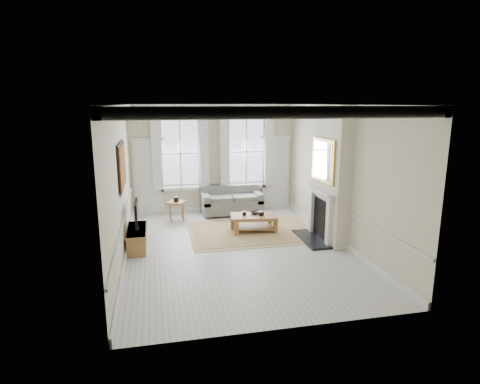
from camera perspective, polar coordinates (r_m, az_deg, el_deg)
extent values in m
plane|color=#B7B5AD|center=(9.76, -0.48, -8.03)|extent=(7.20, 7.20, 0.00)
plane|color=white|center=(9.13, -0.52, 12.36)|extent=(7.20, 7.20, 0.00)
plane|color=beige|center=(12.80, -3.76, 4.76)|extent=(5.20, 0.00, 5.20)
plane|color=beige|center=(9.15, -16.67, 1.11)|extent=(0.00, 7.20, 7.20)
plane|color=beige|center=(10.14, 14.06, 2.35)|extent=(0.00, 7.20, 7.20)
cube|color=silver|center=(12.72, -12.88, 1.91)|extent=(0.90, 0.08, 2.30)
cube|color=silver|center=(13.30, 5.08, 2.63)|extent=(0.90, 0.08, 2.30)
cube|color=#AF631E|center=(9.38, -16.42, 3.58)|extent=(0.05, 1.66, 1.06)
cube|color=beige|center=(10.24, 12.70, 2.52)|extent=(0.35, 1.70, 3.38)
cube|color=black|center=(10.49, 10.13, -6.59)|extent=(0.55, 1.50, 0.05)
cube|color=silver|center=(9.92, 12.52, -4.48)|extent=(0.10, 0.18, 1.15)
cube|color=silver|center=(10.89, 10.13, -2.85)|extent=(0.10, 0.18, 1.15)
cube|color=silver|center=(10.21, 11.19, 0.26)|extent=(0.20, 1.45, 0.06)
cube|color=black|center=(10.43, 11.49, -3.74)|extent=(0.02, 0.92, 1.00)
cube|color=gold|center=(10.10, 11.68, 4.44)|extent=(0.06, 1.26, 1.06)
cube|color=slate|center=(12.62, -1.17, -1.94)|extent=(1.86, 0.90, 0.42)
cube|color=slate|center=(12.87, -1.48, 0.04)|extent=(1.86, 0.20, 0.44)
cube|color=slate|center=(12.43, -4.92, -1.02)|extent=(0.20, 0.90, 0.30)
cube|color=slate|center=(12.74, 2.48, -0.65)|extent=(0.20, 0.90, 0.30)
cylinder|color=brown|center=(12.24, -4.59, -3.56)|extent=(0.06, 0.06, 0.08)
cylinder|color=brown|center=(13.16, 2.02, -2.38)|extent=(0.06, 0.06, 0.08)
cube|color=brown|center=(12.11, -9.06, -1.48)|extent=(0.59, 0.59, 0.06)
cube|color=brown|center=(12.01, -9.81, -3.01)|extent=(0.05, 0.05, 0.49)
cube|color=brown|center=(12.02, -8.13, -2.92)|extent=(0.05, 0.05, 0.49)
cube|color=brown|center=(12.35, -9.88, -2.57)|extent=(0.05, 0.05, 0.49)
cube|color=brown|center=(12.36, -8.25, -2.49)|extent=(0.05, 0.05, 0.49)
cube|color=tan|center=(10.99, 1.94, -5.57)|extent=(3.50, 2.60, 0.02)
cube|color=brown|center=(10.87, 1.96, -3.52)|extent=(1.32, 0.88, 0.08)
cube|color=brown|center=(10.59, -0.42, -5.26)|extent=(0.10, 0.10, 0.38)
cube|color=brown|center=(10.84, 4.93, -4.89)|extent=(0.10, 0.10, 0.38)
cube|color=brown|center=(11.07, -0.97, -4.46)|extent=(0.10, 0.10, 0.38)
cube|color=brown|center=(11.31, 4.17, -4.13)|extent=(0.10, 0.10, 0.38)
cylinder|color=black|center=(10.84, 0.61, -3.05)|extent=(0.11, 0.11, 0.11)
cylinder|color=black|center=(10.85, 3.05, -3.05)|extent=(0.15, 0.15, 0.11)
imported|color=black|center=(10.96, 2.09, -3.01)|extent=(0.27, 0.27, 0.06)
cube|color=brown|center=(10.04, -14.42, -6.40)|extent=(0.43, 1.34, 0.48)
cube|color=black|center=(9.96, -14.39, -5.02)|extent=(0.08, 0.30, 0.03)
cube|color=black|center=(9.85, -14.51, -2.85)|extent=(0.05, 0.90, 0.55)
cube|color=black|center=(9.85, -14.34, -2.85)|extent=(0.01, 0.83, 0.49)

